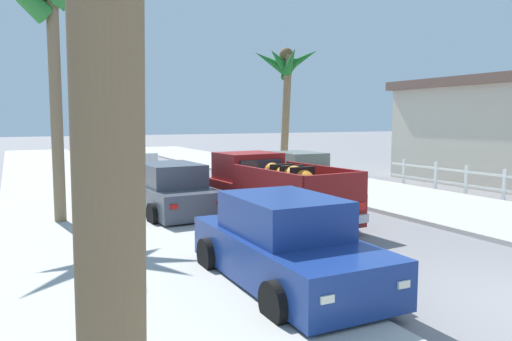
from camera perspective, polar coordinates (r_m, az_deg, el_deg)
name	(u,v)px	position (r m, az deg, el deg)	size (l,w,h in m)	color
sidewalk_left	(83,205)	(16.67, -19.53, -3.80)	(4.85, 60.00, 0.12)	#B2AFA8
sidewalk_right	(340,185)	(20.54, 9.81, -1.73)	(4.85, 60.00, 0.12)	#B2AFA8
curb_left	(116,203)	(16.82, -16.07, -3.64)	(0.16, 60.00, 0.10)	silver
curb_right	(320,187)	(19.95, 7.45, -1.95)	(0.16, 60.00, 0.10)	silver
pickup_truck	(273,191)	(13.63, 2.02, -2.39)	(2.47, 5.33, 1.80)	maroon
car_right_near	(299,174)	(18.87, 5.07, -0.35)	(2.10, 4.29, 1.54)	slate
car_left_mid	(170,191)	(14.44, -10.04, -2.41)	(2.17, 4.32, 1.54)	#474C56
car_right_mid	(101,160)	(26.20, -17.68, 1.18)	(2.04, 4.27, 1.54)	maroon
car_left_far	(285,245)	(8.27, 3.42, -8.70)	(2.06, 4.28, 1.54)	navy
car_right_far	(131,173)	(19.55, -14.45, -0.30)	(2.13, 4.30, 1.54)	silver
palm_tree_right_fore	(286,71)	(27.29, 3.48, 11.49)	(3.28, 4.06, 6.68)	brown
picket_fence	(506,184)	(18.78, 27.19, -1.43)	(0.06, 11.17, 1.10)	white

